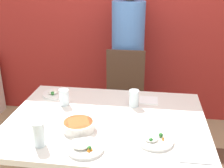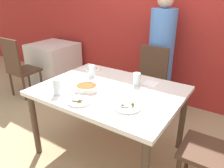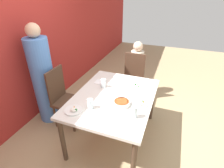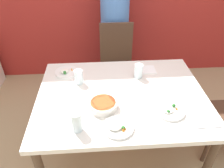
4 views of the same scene
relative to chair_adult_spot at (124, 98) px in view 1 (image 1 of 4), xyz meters
name	(u,v)px [view 1 (image 1 of 4)]	position (x,y,z in m)	size (l,w,h in m)	color
wall_back	(128,2)	(-0.04, 0.64, 0.85)	(10.00, 0.06, 2.70)	#A82823
dining_table	(106,129)	(-0.04, -0.86, 0.16)	(1.34, 1.02, 0.73)	silver
chair_adult_spot	(124,98)	(0.00, 0.00, 0.00)	(0.40, 0.40, 0.96)	#4C3323
person_adult	(127,65)	(0.00, 0.33, 0.24)	(0.34, 0.34, 1.60)	#5184D1
bowl_curry	(78,125)	(-0.19, -1.01, 0.26)	(0.21, 0.21, 0.06)	silver
plate_rice_adult	(84,147)	(-0.10, -1.22, 0.25)	(0.21, 0.21, 0.04)	white
plate_rice_child	(55,94)	(-0.51, -0.53, 0.24)	(0.21, 0.21, 0.05)	white
plate_noodles	(154,140)	(0.29, -1.09, 0.24)	(0.22, 0.22, 0.05)	white
glass_water_tall	(64,97)	(-0.39, -0.68, 0.29)	(0.07, 0.07, 0.12)	silver
glass_water_short	(39,134)	(-0.37, -1.22, 0.30)	(0.07, 0.07, 0.15)	silver
glass_water_center	(134,98)	(0.13, -0.63, 0.29)	(0.07, 0.07, 0.12)	silver
napkin_folded	(149,100)	(0.24, -0.52, 0.23)	(0.14, 0.14, 0.01)	white
fork_steel	(197,162)	(0.51, -1.26, 0.23)	(0.18, 0.02, 0.01)	silver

